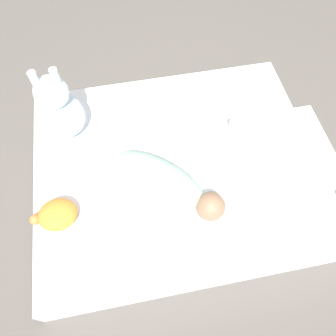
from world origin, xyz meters
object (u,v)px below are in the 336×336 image
(pillow, at_px, (284,152))
(bunny_plush, at_px, (59,110))
(swaddled_baby, at_px, (167,183))
(turtle_plush, at_px, (57,215))

(pillow, relative_size, bunny_plush, 1.08)
(swaddled_baby, height_order, turtle_plush, swaddled_baby)
(swaddled_baby, relative_size, pillow, 1.13)
(bunny_plush, bearing_deg, turtle_plush, 83.24)
(pillow, distance_m, turtle_plush, 0.98)
(bunny_plush, distance_m, turtle_plush, 0.45)
(pillow, bearing_deg, turtle_plush, 6.11)
(swaddled_baby, bearing_deg, bunny_plush, 177.19)
(swaddled_baby, bearing_deg, turtle_plush, -132.12)
(bunny_plush, bearing_deg, pillow, 160.23)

